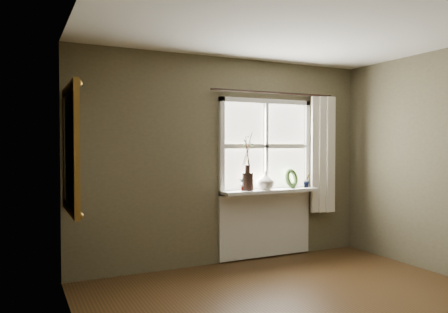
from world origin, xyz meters
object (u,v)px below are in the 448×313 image
cream_vase (266,180)px  gilt_mirror (70,149)px  dark_jug (247,182)px  wreath (291,180)px

cream_vase → gilt_mirror: size_ratio=0.19×
gilt_mirror → dark_jug: bearing=11.3°
dark_jug → wreath: (0.69, 0.04, -0.01)m
wreath → gilt_mirror: gilt_mirror is taller
cream_vase → wreath: same height
wreath → cream_vase: bearing=161.6°
wreath → gilt_mirror: bearing=165.7°
dark_jug → cream_vase: (0.27, 0.00, 0.00)m
dark_jug → wreath: bearing=3.3°
cream_vase → wreath: size_ratio=0.90×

